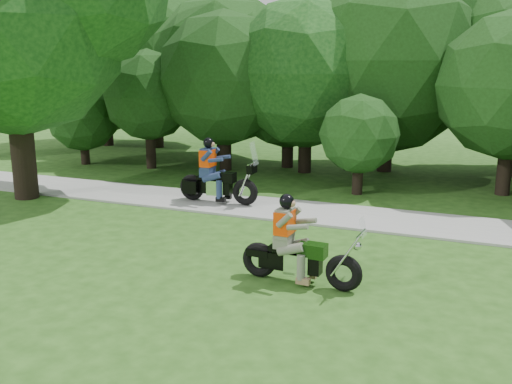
% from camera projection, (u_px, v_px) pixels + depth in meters
% --- Properties ---
extents(walkway, '(60.00, 2.20, 0.06)m').
position_uv_depth(walkway, '(398.00, 221.00, 14.18)').
color(walkway, gray).
rests_on(walkway, ground).
extents(tree_line, '(39.93, 12.09, 7.80)m').
position_uv_depth(tree_line, '(482.00, 67.00, 18.82)').
color(tree_line, black).
rests_on(tree_line, ground).
extents(chopper_motorcycle, '(2.29, 0.61, 1.64)m').
position_uv_depth(chopper_motorcycle, '(295.00, 251.00, 10.22)').
color(chopper_motorcycle, black).
rests_on(chopper_motorcycle, ground).
extents(touring_motorcycle, '(2.38, 0.68, 1.82)m').
position_uv_depth(touring_motorcycle, '(213.00, 179.00, 15.86)').
color(touring_motorcycle, black).
rests_on(touring_motorcycle, walkway).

